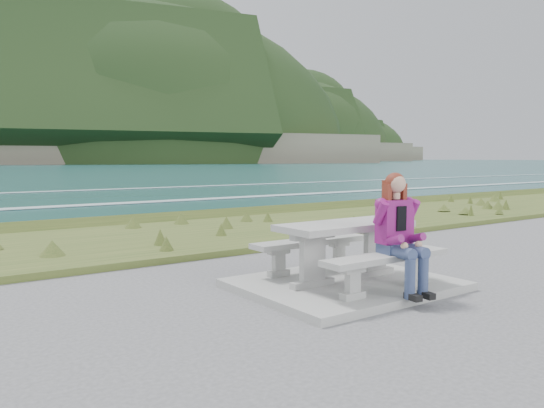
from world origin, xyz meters
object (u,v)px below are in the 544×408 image
at_px(picnic_table, 345,236).
at_px(bench_landward, 387,263).
at_px(bench_seaward, 310,246).
at_px(seated_woman, 402,249).

relative_size(picnic_table, bench_landward, 1.00).
xyz_separation_m(picnic_table, bench_seaward, (0.00, 0.70, -0.23)).
relative_size(picnic_table, seated_woman, 1.29).
bearing_deg(picnic_table, bench_landward, -90.00).
height_order(bench_landward, bench_seaward, same).
distance_m(bench_seaward, seated_woman, 1.55).
xyz_separation_m(bench_landward, bench_seaward, (0.00, 1.40, 0.00)).
bearing_deg(bench_landward, seated_woman, -47.97).
relative_size(bench_landward, bench_seaward, 1.00).
relative_size(picnic_table, bench_seaward, 1.00).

